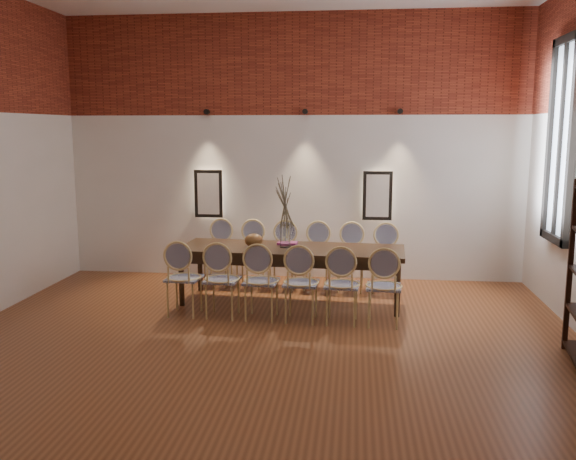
# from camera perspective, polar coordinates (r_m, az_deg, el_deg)

# --- Properties ---
(floor) EXTENTS (7.00, 7.00, 0.02)m
(floor) POSITION_cam_1_polar(r_m,az_deg,el_deg) (6.32, -2.96, -12.00)
(floor) COLOR brown
(floor) RESTS_ON ground
(wall_back) EXTENTS (7.00, 0.10, 4.00)m
(wall_back) POSITION_cam_1_polar(r_m,az_deg,el_deg) (9.40, 0.44, 7.65)
(wall_back) COLOR silver
(wall_back) RESTS_ON ground
(wall_front) EXTENTS (7.00, 0.10, 4.00)m
(wall_front) POSITION_cam_1_polar(r_m,az_deg,el_deg) (2.46, -16.73, 2.06)
(wall_front) COLOR silver
(wall_front) RESTS_ON ground
(brick_band_back) EXTENTS (7.00, 0.02, 1.50)m
(brick_band_back) POSITION_cam_1_polar(r_m,az_deg,el_deg) (9.38, 0.40, 15.29)
(brick_band_back) COLOR maroon
(brick_band_back) RESTS_ON ground
(niche_left) EXTENTS (0.36, 0.06, 0.66)m
(niche_left) POSITION_cam_1_polar(r_m,az_deg,el_deg) (9.57, -7.41, 3.40)
(niche_left) COLOR #FFEAC6
(niche_left) RESTS_ON wall_back
(niche_right) EXTENTS (0.36, 0.06, 0.66)m
(niche_right) POSITION_cam_1_polar(r_m,az_deg,el_deg) (9.31, 8.37, 3.21)
(niche_right) COLOR #FFEAC6
(niche_right) RESTS_ON wall_back
(spot_fixture_left) EXTENTS (0.08, 0.10, 0.08)m
(spot_fixture_left) POSITION_cam_1_polar(r_m,az_deg,el_deg) (9.49, -7.61, 10.90)
(spot_fixture_left) COLOR black
(spot_fixture_left) RESTS_ON wall_back
(spot_fixture_mid) EXTENTS (0.08, 0.10, 0.08)m
(spot_fixture_mid) POSITION_cam_1_polar(r_m,az_deg,el_deg) (9.25, 1.61, 11.02)
(spot_fixture_mid) COLOR black
(spot_fixture_mid) RESTS_ON wall_back
(spot_fixture_right) EXTENTS (0.08, 0.10, 0.08)m
(spot_fixture_right) POSITION_cam_1_polar(r_m,az_deg,el_deg) (9.24, 10.45, 10.87)
(spot_fixture_right) COLOR black
(spot_fixture_right) RESTS_ON wall_back
(window_glass) EXTENTS (0.02, 0.78, 2.38)m
(window_glass) POSITION_cam_1_polar(r_m,az_deg,el_deg) (8.19, 24.29, 7.60)
(window_glass) COLOR silver
(window_glass) RESTS_ON wall_right
(window_frame) EXTENTS (0.08, 0.90, 2.50)m
(window_frame) POSITION_cam_1_polar(r_m,az_deg,el_deg) (8.18, 24.16, 7.61)
(window_frame) COLOR black
(window_frame) RESTS_ON wall_right
(window_mullion) EXTENTS (0.06, 0.06, 2.40)m
(window_mullion) POSITION_cam_1_polar(r_m,az_deg,el_deg) (8.18, 24.16, 7.61)
(window_mullion) COLOR black
(window_mullion) RESTS_ON wall_right
(dining_table) EXTENTS (2.99, 1.12, 0.75)m
(dining_table) POSITION_cam_1_polar(r_m,az_deg,el_deg) (8.12, 0.31, -4.24)
(dining_table) COLOR #311D0F
(dining_table) RESTS_ON floor
(chair_near_a) EXTENTS (0.47, 0.47, 0.94)m
(chair_near_a) POSITION_cam_1_polar(r_m,az_deg,el_deg) (7.69, -9.70, -4.44)
(chair_near_a) COLOR #D5BB77
(chair_near_a) RESTS_ON floor
(chair_near_b) EXTENTS (0.47, 0.47, 0.94)m
(chair_near_b) POSITION_cam_1_polar(r_m,az_deg,el_deg) (7.54, -6.17, -4.63)
(chair_near_b) COLOR #D5BB77
(chair_near_b) RESTS_ON floor
(chair_near_c) EXTENTS (0.47, 0.47, 0.94)m
(chair_near_c) POSITION_cam_1_polar(r_m,az_deg,el_deg) (7.42, -2.51, -4.81)
(chair_near_c) COLOR #D5BB77
(chair_near_c) RESTS_ON floor
(chair_near_d) EXTENTS (0.47, 0.47, 0.94)m
(chair_near_d) POSITION_cam_1_polar(r_m,az_deg,el_deg) (7.34, 1.24, -4.97)
(chair_near_d) COLOR #D5BB77
(chair_near_d) RESTS_ON floor
(chair_near_e) EXTENTS (0.47, 0.47, 0.94)m
(chair_near_e) POSITION_cam_1_polar(r_m,az_deg,el_deg) (7.28, 5.08, -5.11)
(chair_near_e) COLOR #D5BB77
(chair_near_e) RESTS_ON floor
(chair_near_f) EXTENTS (0.47, 0.47, 0.94)m
(chair_near_f) POSITION_cam_1_polar(r_m,az_deg,el_deg) (7.26, 8.95, -5.24)
(chair_near_f) COLOR #D5BB77
(chair_near_f) RESTS_ON floor
(chair_far_a) EXTENTS (0.47, 0.47, 0.94)m
(chair_far_a) POSITION_cam_1_polar(r_m,az_deg,el_deg) (9.08, -6.56, -2.21)
(chair_far_a) COLOR #D5BB77
(chair_far_a) RESTS_ON floor
(chair_far_b) EXTENTS (0.47, 0.47, 0.94)m
(chair_far_b) POSITION_cam_1_polar(r_m,az_deg,el_deg) (8.96, -3.55, -2.33)
(chair_far_b) COLOR #D5BB77
(chair_far_b) RESTS_ON floor
(chair_far_c) EXTENTS (0.47, 0.47, 0.94)m
(chair_far_c) POSITION_cam_1_polar(r_m,az_deg,el_deg) (8.86, -0.46, -2.44)
(chair_far_c) COLOR #D5BB77
(chair_far_c) RESTS_ON floor
(chair_far_d) EXTENTS (0.47, 0.47, 0.94)m
(chair_far_d) POSITION_cam_1_polar(r_m,az_deg,el_deg) (8.79, 2.69, -2.55)
(chair_far_d) COLOR #D5BB77
(chair_far_d) RESTS_ON floor
(chair_far_e) EXTENTS (0.47, 0.47, 0.94)m
(chair_far_e) POSITION_cam_1_polar(r_m,az_deg,el_deg) (8.75, 5.88, -2.65)
(chair_far_e) COLOR #D5BB77
(chair_far_e) RESTS_ON floor
(chair_far_f) EXTENTS (0.47, 0.47, 0.94)m
(chair_far_f) POSITION_cam_1_polar(r_m,az_deg,el_deg) (8.73, 9.10, -2.75)
(chair_far_f) COLOR #D5BB77
(chair_far_f) RESTS_ON floor
(vase) EXTENTS (0.14, 0.14, 0.30)m
(vase) POSITION_cam_1_polar(r_m,az_deg,el_deg) (8.02, -0.27, -0.57)
(vase) COLOR silver
(vase) RESTS_ON dining_table
(dried_branches) EXTENTS (0.50, 0.50, 0.70)m
(dried_branches) POSITION_cam_1_polar(r_m,az_deg,el_deg) (7.96, -0.28, 2.62)
(dried_branches) COLOR #473E2A
(dried_branches) RESTS_ON vase
(bowl) EXTENTS (0.24, 0.24, 0.18)m
(bowl) POSITION_cam_1_polar(r_m,az_deg,el_deg) (8.07, -3.22, -0.97)
(bowl) COLOR brown
(bowl) RESTS_ON dining_table
(book) EXTENTS (0.27, 0.20, 0.03)m
(book) POSITION_cam_1_polar(r_m,az_deg,el_deg) (8.26, -0.06, -1.24)
(book) COLOR #8B2B68
(book) RESTS_ON dining_table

